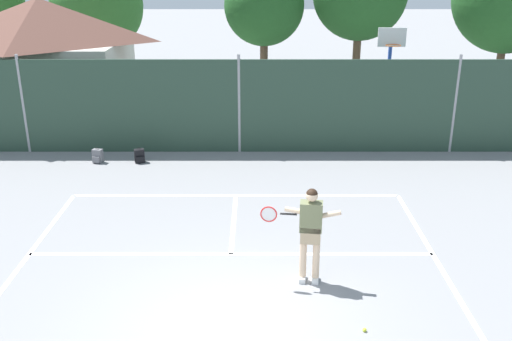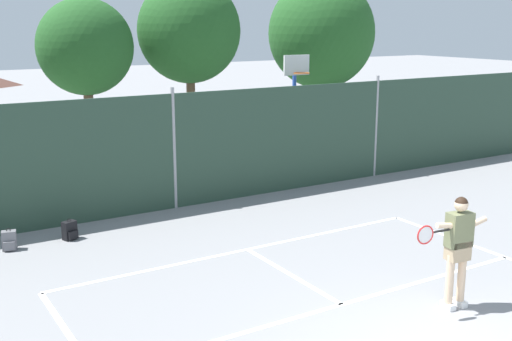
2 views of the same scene
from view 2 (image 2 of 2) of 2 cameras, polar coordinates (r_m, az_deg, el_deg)
chainlink_fence at (r=15.61m, az=-7.36°, el=1.69°), size 26.09×0.09×2.99m
basketball_hoop at (r=19.41m, az=3.56°, el=6.67°), size 0.90×0.67×3.55m
treeline_backdrop at (r=24.76m, az=-15.19°, el=11.46°), size 28.75×4.53×6.52m
tennis_player at (r=10.59m, az=17.67°, el=-6.17°), size 1.44×0.30×1.85m
backpack_grey at (r=13.83m, az=-21.28°, el=-5.92°), size 0.31×0.29×0.46m
backpack_black at (r=14.07m, az=-16.37°, el=-5.21°), size 0.33×0.31×0.46m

